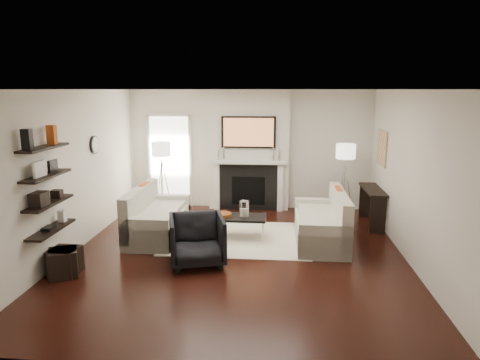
# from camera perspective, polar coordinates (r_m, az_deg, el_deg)

# --- Properties ---
(room_envelope) EXTENTS (6.00, 6.00, 6.00)m
(room_envelope) POSITION_cam_1_polar(r_m,az_deg,el_deg) (6.84, -0.45, 0.60)
(room_envelope) COLOR black
(room_envelope) RESTS_ON ground
(chimney_breast) EXTENTS (1.80, 0.25, 2.70)m
(chimney_breast) POSITION_cam_1_polar(r_m,az_deg,el_deg) (9.67, 1.20, 3.95)
(chimney_breast) COLOR silver
(chimney_breast) RESTS_ON floor
(fireplace_surround) EXTENTS (1.30, 0.02, 1.04)m
(fireplace_surround) POSITION_cam_1_polar(r_m,az_deg,el_deg) (9.69, 1.13, -1.03)
(fireplace_surround) COLOR black
(fireplace_surround) RESTS_ON floor
(firebox) EXTENTS (0.75, 0.02, 0.65)m
(firebox) POSITION_cam_1_polar(r_m,az_deg,el_deg) (9.70, 1.12, -1.44)
(firebox) COLOR black
(firebox) RESTS_ON floor
(mantel_pilaster_l) EXTENTS (0.12, 0.08, 1.10)m
(mantel_pilaster_l) POSITION_cam_1_polar(r_m,az_deg,el_deg) (9.72, -3.12, -0.81)
(mantel_pilaster_l) COLOR white
(mantel_pilaster_l) RESTS_ON floor
(mantel_pilaster_r) EXTENTS (0.12, 0.08, 1.10)m
(mantel_pilaster_r) POSITION_cam_1_polar(r_m,az_deg,el_deg) (9.63, 5.39, -0.98)
(mantel_pilaster_r) COLOR white
(mantel_pilaster_r) RESTS_ON floor
(mantel_shelf) EXTENTS (1.70, 0.18, 0.07)m
(mantel_shelf) POSITION_cam_1_polar(r_m,az_deg,el_deg) (9.52, 1.12, 2.42)
(mantel_shelf) COLOR white
(mantel_shelf) RESTS_ON chimney_breast
(tv_body) EXTENTS (1.20, 0.06, 0.70)m
(tv_body) POSITION_cam_1_polar(r_m,az_deg,el_deg) (9.46, 1.15, 6.39)
(tv_body) COLOR black
(tv_body) RESTS_ON chimney_breast
(tv_screen) EXTENTS (1.10, 0.00, 0.62)m
(tv_screen) POSITION_cam_1_polar(r_m,az_deg,el_deg) (9.43, 1.13, 6.37)
(tv_screen) COLOR #BF723F
(tv_screen) RESTS_ON tv_body
(candlestick_l_tall) EXTENTS (0.04, 0.04, 0.30)m
(candlestick_l_tall) POSITION_cam_1_polar(r_m,az_deg,el_deg) (9.55, -2.17, 3.57)
(candlestick_l_tall) COLOR silver
(candlestick_l_tall) RESTS_ON mantel_shelf
(candlestick_l_short) EXTENTS (0.04, 0.04, 0.24)m
(candlestick_l_short) POSITION_cam_1_polar(r_m,az_deg,el_deg) (9.58, -2.94, 3.40)
(candlestick_l_short) COLOR silver
(candlestick_l_short) RESTS_ON mantel_shelf
(candlestick_r_tall) EXTENTS (0.04, 0.04, 0.30)m
(candlestick_r_tall) POSITION_cam_1_polar(r_m,az_deg,el_deg) (9.48, 4.45, 3.48)
(candlestick_r_tall) COLOR silver
(candlestick_r_tall) RESTS_ON mantel_shelf
(candlestick_r_short) EXTENTS (0.04, 0.04, 0.24)m
(candlestick_r_short) POSITION_cam_1_polar(r_m,az_deg,el_deg) (9.48, 5.24, 3.29)
(candlestick_r_short) COLOR silver
(candlestick_r_short) RESTS_ON mantel_shelf
(hallway_panel) EXTENTS (0.90, 0.02, 2.10)m
(hallway_panel) POSITION_cam_1_polar(r_m,az_deg,el_deg) (10.11, -9.29, 2.43)
(hallway_panel) COLOR white
(hallway_panel) RESTS_ON floor
(door_trim_l) EXTENTS (0.06, 0.06, 2.16)m
(door_trim_l) POSITION_cam_1_polar(r_m,az_deg,el_deg) (10.22, -11.93, 2.43)
(door_trim_l) COLOR white
(door_trim_l) RESTS_ON floor
(door_trim_r) EXTENTS (0.06, 0.06, 2.16)m
(door_trim_r) POSITION_cam_1_polar(r_m,az_deg,el_deg) (9.98, -6.65, 2.38)
(door_trim_r) COLOR white
(door_trim_r) RESTS_ON floor
(door_trim_top) EXTENTS (1.02, 0.06, 0.06)m
(door_trim_top) POSITION_cam_1_polar(r_m,az_deg,el_deg) (9.97, -9.53, 8.54)
(door_trim_top) COLOR white
(door_trim_top) RESTS_ON wall_back
(rug) EXTENTS (2.60, 2.00, 0.01)m
(rug) POSITION_cam_1_polar(r_m,az_deg,el_deg) (7.99, -0.32, -7.73)
(rug) COLOR beige
(rug) RESTS_ON floor
(loveseat_left_base) EXTENTS (0.85, 1.80, 0.42)m
(loveseat_left_base) POSITION_cam_1_polar(r_m,az_deg,el_deg) (8.17, -10.80, -5.98)
(loveseat_left_base) COLOR beige
(loveseat_left_base) RESTS_ON floor
(loveseat_left_back) EXTENTS (0.18, 1.80, 0.80)m
(loveseat_left_back) POSITION_cam_1_polar(r_m,az_deg,el_deg) (8.18, -13.15, -3.76)
(loveseat_left_back) COLOR beige
(loveseat_left_back) RESTS_ON floor
(loveseat_left_arm_n) EXTENTS (0.85, 0.18, 0.60)m
(loveseat_left_arm_n) POSITION_cam_1_polar(r_m,az_deg,el_deg) (7.41, -12.54, -7.21)
(loveseat_left_arm_n) COLOR beige
(loveseat_left_arm_n) RESTS_ON floor
(loveseat_left_arm_s) EXTENTS (0.85, 0.18, 0.60)m
(loveseat_left_arm_s) POSITION_cam_1_polar(r_m,az_deg,el_deg) (8.89, -9.42, -3.84)
(loveseat_left_arm_s) COLOR beige
(loveseat_left_arm_s) RESTS_ON floor
(loveseat_left_cushion) EXTENTS (0.63, 1.44, 0.10)m
(loveseat_left_cushion) POSITION_cam_1_polar(r_m,az_deg,el_deg) (8.08, -10.53, -4.24)
(loveseat_left_cushion) COLOR beige
(loveseat_left_cushion) RESTS_ON loveseat_left_base
(pillow_left_orange) EXTENTS (0.10, 0.42, 0.42)m
(pillow_left_orange) POSITION_cam_1_polar(r_m,az_deg,el_deg) (8.40, -12.59, -1.87)
(pillow_left_orange) COLOR #BE4E17
(pillow_left_orange) RESTS_ON loveseat_left_cushion
(pillow_left_charcoal) EXTENTS (0.10, 0.40, 0.40)m
(pillow_left_charcoal) POSITION_cam_1_polar(r_m,az_deg,el_deg) (7.86, -13.90, -2.98)
(pillow_left_charcoal) COLOR black
(pillow_left_charcoal) RESTS_ON loveseat_left_cushion
(loveseat_right_base) EXTENTS (0.85, 1.80, 0.42)m
(loveseat_right_base) POSITION_cam_1_polar(r_m,az_deg,el_deg) (7.86, 10.62, -6.69)
(loveseat_right_base) COLOR beige
(loveseat_right_base) RESTS_ON floor
(loveseat_right_back) EXTENTS (0.18, 1.80, 0.80)m
(loveseat_right_back) POSITION_cam_1_polar(r_m,az_deg,el_deg) (7.81, 13.16, -4.51)
(loveseat_right_back) COLOR beige
(loveseat_right_back) RESTS_ON floor
(loveseat_right_arm_n) EXTENTS (0.85, 0.18, 0.60)m
(loveseat_right_arm_n) POSITION_cam_1_polar(r_m,az_deg,el_deg) (7.07, 11.26, -8.09)
(loveseat_right_arm_n) COLOR beige
(loveseat_right_arm_n) RESTS_ON floor
(loveseat_right_arm_s) EXTENTS (0.85, 0.18, 0.60)m
(loveseat_right_arm_s) POSITION_cam_1_polar(r_m,az_deg,el_deg) (8.61, 10.14, -4.41)
(loveseat_right_arm_s) COLOR beige
(loveseat_right_arm_s) RESTS_ON floor
(loveseat_right_cushion) EXTENTS (0.63, 1.44, 0.10)m
(loveseat_right_cushion) POSITION_cam_1_polar(r_m,az_deg,el_deg) (7.78, 10.33, -4.88)
(loveseat_right_cushion) COLOR beige
(loveseat_right_cushion) RESTS_ON loveseat_right_base
(pillow_right_orange) EXTENTS (0.10, 0.42, 0.42)m
(pillow_right_orange) POSITION_cam_1_polar(r_m,az_deg,el_deg) (8.04, 12.94, -2.51)
(pillow_right_orange) COLOR #BE4E17
(pillow_right_orange) RESTS_ON loveseat_right_cushion
(pillow_right_charcoal) EXTENTS (0.10, 0.40, 0.40)m
(pillow_right_charcoal) POSITION_cam_1_polar(r_m,az_deg,el_deg) (7.47, 13.55, -3.73)
(pillow_right_charcoal) COLOR black
(pillow_right_charcoal) RESTS_ON loveseat_right_cushion
(coffee_table) EXTENTS (1.10, 0.55, 0.04)m
(coffee_table) POSITION_cam_1_polar(r_m,az_deg,el_deg) (7.88, -0.52, -4.99)
(coffee_table) COLOR black
(coffee_table) RESTS_ON floor
(coffee_leg_nw) EXTENTS (0.02, 0.02, 0.38)m
(coffee_leg_nw) POSITION_cam_1_polar(r_m,az_deg,el_deg) (7.80, -4.36, -6.83)
(coffee_leg_nw) COLOR silver
(coffee_leg_nw) RESTS_ON floor
(coffee_leg_ne) EXTENTS (0.02, 0.02, 0.38)m
(coffee_leg_ne) POSITION_cam_1_polar(r_m,az_deg,el_deg) (7.70, 3.05, -7.05)
(coffee_leg_ne) COLOR silver
(coffee_leg_ne) RESTS_ON floor
(coffee_leg_sw) EXTENTS (0.02, 0.02, 0.38)m
(coffee_leg_sw) POSITION_cam_1_polar(r_m,az_deg,el_deg) (8.21, -3.86, -5.85)
(coffee_leg_sw) COLOR silver
(coffee_leg_sw) RESTS_ON floor
(coffee_leg_se) EXTENTS (0.02, 0.02, 0.38)m
(coffee_leg_se) POSITION_cam_1_polar(r_m,az_deg,el_deg) (8.12, 3.17, -6.04)
(coffee_leg_se) COLOR silver
(coffee_leg_se) RESTS_ON floor
(hurricane_glass) EXTENTS (0.17, 0.17, 0.30)m
(hurricane_glass) POSITION_cam_1_polar(r_m,az_deg,el_deg) (7.82, 0.57, -3.90)
(hurricane_glass) COLOR white
(hurricane_glass) RESTS_ON coffee_table
(hurricane_candle) EXTENTS (0.11, 0.11, 0.16)m
(hurricane_candle) POSITION_cam_1_polar(r_m,az_deg,el_deg) (7.84, 0.57, -4.36)
(hurricane_candle) COLOR white
(hurricane_candle) RESTS_ON coffee_table
(copper_bowl) EXTENTS (0.33, 0.33, 0.06)m
(copper_bowl) POSITION_cam_1_polar(r_m,az_deg,el_deg) (7.89, -2.33, -4.63)
(copper_bowl) COLOR #AB551C
(copper_bowl) RESTS_ON coffee_table
(armchair) EXTENTS (1.01, 0.97, 0.85)m
(armchair) POSITION_cam_1_polar(r_m,az_deg,el_deg) (6.78, -5.74, -7.66)
(armchair) COLOR black
(armchair) RESTS_ON floor
(lamp_left_post) EXTENTS (0.02, 0.02, 1.20)m
(lamp_left_post) POSITION_cam_1_polar(r_m,az_deg,el_deg) (9.50, -10.28, -0.99)
(lamp_left_post) COLOR silver
(lamp_left_post) RESTS_ON floor
(lamp_left_shade) EXTENTS (0.40, 0.40, 0.30)m
(lamp_left_shade) POSITION_cam_1_polar(r_m,az_deg,el_deg) (9.35, -10.48, 4.10)
(lamp_left_shade) COLOR white
(lamp_left_shade) RESTS_ON lamp_left_post
(lamp_left_leg_a) EXTENTS (0.25, 0.02, 1.23)m
(lamp_left_leg_a) POSITION_cam_1_polar(r_m,az_deg,el_deg) (9.47, -9.64, -1.00)
(lamp_left_leg_a) COLOR silver
(lamp_left_leg_a) RESTS_ON floor
(lamp_left_leg_b) EXTENTS (0.14, 0.22, 1.23)m
(lamp_left_leg_b) POSITION_cam_1_polar(r_m,az_deg,el_deg) (9.61, -10.45, -0.85)
(lamp_left_leg_b) COLOR silver
(lamp_left_leg_b) RESTS_ON floor
(lamp_left_leg_c) EXTENTS (0.14, 0.22, 1.23)m
(lamp_left_leg_c) POSITION_cam_1_polar(r_m,az_deg,el_deg) (9.43, -10.76, -1.11)
(lamp_left_leg_c) COLOR silver
(lamp_left_leg_c) RESTS_ON floor
(lamp_right_post) EXTENTS (0.02, 0.02, 1.20)m
(lamp_right_post) POSITION_cam_1_polar(r_m,az_deg,el_deg) (9.27, 13.66, -1.47)
(lamp_right_post) COLOR silver
(lamp_right_post) RESTS_ON floor
(lamp_right_shade) EXTENTS (0.40, 0.40, 0.30)m
(lamp_right_shade) POSITION_cam_1_polar(r_m,az_deg,el_deg) (9.11, 13.92, 3.74)
(lamp_right_shade) COLOR white
(lamp_right_shade) RESTS_ON lamp_right_post
(lamp_right_leg_a) EXTENTS (0.25, 0.02, 1.23)m
(lamp_right_leg_a) POSITION_cam_1_polar(r_m,az_deg,el_deg) (9.28, 14.33, -1.48)
(lamp_right_leg_a) COLOR silver
(lamp_right_leg_a) RESTS_ON floor
(lamp_right_leg_b) EXTENTS (0.14, 0.22, 1.23)m
(lamp_right_leg_b) POSITION_cam_1_polar(r_m,az_deg,el_deg) (9.35, 13.24, -1.33)
(lamp_right_leg_b) COLOR silver
(lamp_right_leg_b) RESTS_ON floor
(lamp_right_leg_c) EXTENTS (0.14, 0.22, 1.23)m
(lamp_right_leg_c) POSITION_cam_1_polar(r_m,az_deg,el_deg) (9.17, 13.41, -1.60)
(lamp_right_leg_c) COLOR silver
(lamp_right_leg_c) RESTS_ON floor
(console_top) EXTENTS (0.35, 1.20, 0.04)m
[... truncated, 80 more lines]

